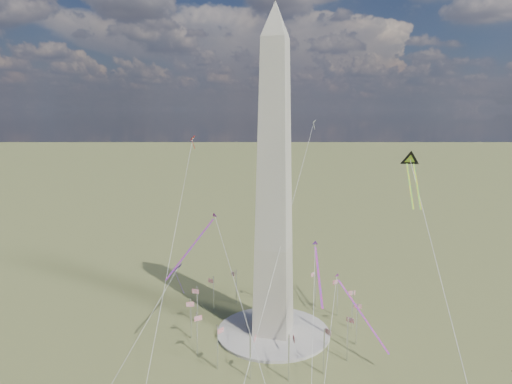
# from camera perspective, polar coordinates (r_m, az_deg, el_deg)

# --- Properties ---
(ground) EXTENTS (2000.00, 2000.00, 0.00)m
(ground) POSITION_cam_1_polar(r_m,az_deg,el_deg) (152.83, 2.16, -17.22)
(ground) COLOR brown
(ground) RESTS_ON ground
(plaza) EXTENTS (36.00, 36.00, 0.80)m
(plaza) POSITION_cam_1_polar(r_m,az_deg,el_deg) (152.65, 2.16, -17.09)
(plaza) COLOR #ABA49C
(plaza) RESTS_ON ground
(washington_monument) EXTENTS (15.56, 15.56, 100.00)m
(washington_monument) POSITION_cam_1_polar(r_m,az_deg,el_deg) (137.45, 2.29, 0.81)
(washington_monument) COLOR beige
(washington_monument) RESTS_ON plaza
(flagpole_ring) EXTENTS (54.40, 54.40, 13.00)m
(flagpole_ring) POSITION_cam_1_polar(r_m,az_deg,el_deg) (149.62, 2.17, -14.75)
(flagpole_ring) COLOR white
(flagpole_ring) RESTS_ON ground
(kite_delta_black) EXTENTS (6.93, 18.36, 15.09)m
(kite_delta_black) POSITION_cam_1_polar(r_m,az_deg,el_deg) (146.74, 18.75, 3.48)
(kite_delta_black) COLOR black
(kite_delta_black) RESTS_ON ground
(kite_diamond_purple) EXTENTS (2.47, 3.66, 10.84)m
(kite_diamond_purple) POSITION_cam_1_polar(r_m,az_deg,el_deg) (155.67, -9.69, -9.62)
(kite_diamond_purple) COLOR navy
(kite_diamond_purple) RESTS_ON ground
(kite_streamer_left) EXTENTS (6.12, 18.75, 13.13)m
(kite_streamer_left) POSITION_cam_1_polar(r_m,az_deg,el_deg) (132.40, 7.71, -9.13)
(kite_streamer_left) COLOR #FC2747
(kite_streamer_left) RESTS_ON ground
(kite_streamer_mid) EXTENTS (8.12, 21.08, 14.97)m
(kite_streamer_mid) POSITION_cam_1_polar(r_m,az_deg,el_deg) (135.57, -7.17, -5.60)
(kite_streamer_mid) COLOR #FC2747
(kite_streamer_mid) RESTS_ON ground
(kite_streamer_right) EXTENTS (17.46, 17.48, 16.03)m
(kite_streamer_right) POSITION_cam_1_polar(r_m,az_deg,el_deg) (141.45, 12.06, -13.17)
(kite_streamer_right) COLOR #FC2747
(kite_streamer_right) RESTS_ON ground
(kite_small_red) EXTENTS (1.46, 2.29, 5.06)m
(kite_small_red) POSITION_cam_1_polar(r_m,az_deg,el_deg) (175.70, -7.90, 6.55)
(kite_small_red) COLOR red
(kite_small_red) RESTS_ON ground
(kite_small_white) EXTENTS (1.20, 1.79, 3.85)m
(kite_small_white) POSITION_cam_1_polar(r_m,az_deg,el_deg) (182.42, 7.27, 8.59)
(kite_small_white) COLOR white
(kite_small_white) RESTS_ON ground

